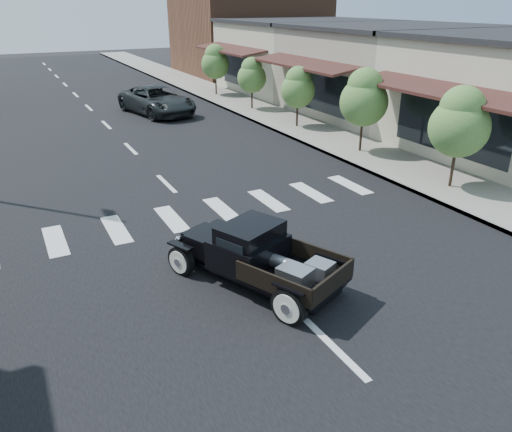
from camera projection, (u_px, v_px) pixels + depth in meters
name	position (u px, v px, depth m)	size (l,w,h in m)	color
ground	(259.00, 275.00, 11.58)	(120.00, 120.00, 0.00)	black
road	(115.00, 134.00, 23.84)	(14.00, 80.00, 0.02)	black
road_markings	(143.00, 161.00, 19.76)	(12.00, 60.00, 0.06)	silver
sidewalk_right	(271.00, 115.00, 27.36)	(3.00, 80.00, 0.15)	#99978B
storefront_mid	(392.00, 72.00, 27.57)	(10.00, 9.00, 4.50)	gray
storefront_far	(305.00, 57.00, 34.93)	(10.00, 9.00, 4.50)	#BAB29D
far_building_right	(248.00, 31.00, 42.82)	(11.00, 10.00, 7.00)	brown
small_tree_a	(457.00, 139.00, 16.08)	(1.91, 1.91, 3.19)	#4C7736
small_tree_b	(363.00, 112.00, 20.03)	(1.93, 1.93, 3.21)	#4C7736
small_tree_c	(298.00, 98.00, 24.22)	(1.65, 1.65, 2.76)	#4C7736
small_tree_d	(252.00, 84.00, 28.29)	(1.64, 1.64, 2.73)	#4C7736
small_tree_e	(216.00, 70.00, 32.57)	(1.83, 1.83, 3.05)	#4C7736
hotrod_pickup	(257.00, 255.00, 10.96)	(1.95, 4.17, 1.45)	black
second_car	(157.00, 101.00, 27.70)	(2.49, 5.40, 1.50)	black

